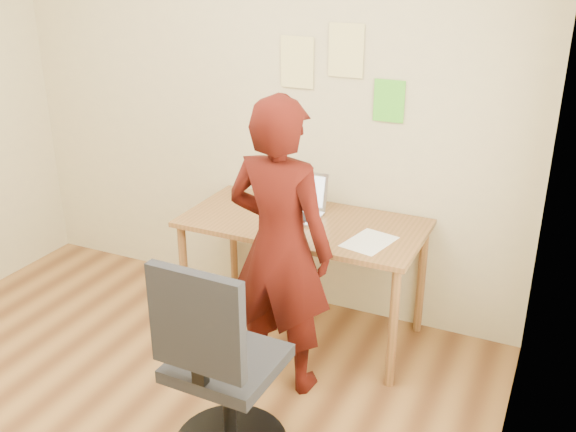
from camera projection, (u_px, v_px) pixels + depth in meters
The scene contains 10 objects.
room at pixel (51, 182), 2.52m from camera, with size 3.58×3.58×2.78m.
desk at pixel (303, 234), 3.76m from camera, with size 1.40×0.70×0.74m.
laptop at pixel (296, 206), 3.80m from camera, with size 0.34×0.30×0.23m.
paper_sheet at pixel (369, 242), 3.46m from camera, with size 0.21×0.30×0.00m, color white.
phone at pixel (322, 239), 3.48m from camera, with size 0.11×0.13×0.01m.
wall_note_left at pixel (297, 62), 3.78m from camera, with size 0.21×0.00×0.30m, color #F0E38F.
wall_note_mid at pixel (346, 50), 3.63m from camera, with size 0.21×0.00×0.30m, color #F0E38F.
wall_note_right at pixel (389, 101), 3.63m from camera, with size 0.18×0.00×0.24m, color #55D42F.
office_chair at pixel (220, 377), 2.84m from camera, with size 0.54×0.54×1.04m.
person at pixel (280, 248), 3.26m from camera, with size 0.58×0.38×1.59m, color #3A0C08.
Camera 1 is at (1.85, -1.77, 2.19)m, focal length 40.00 mm.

